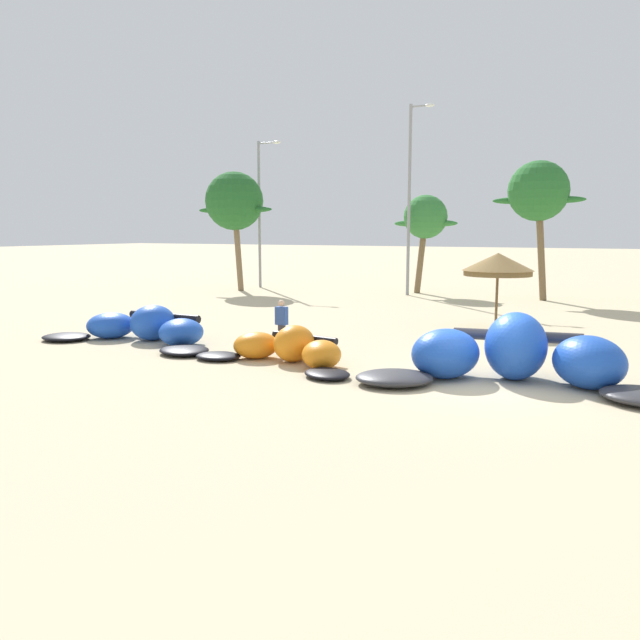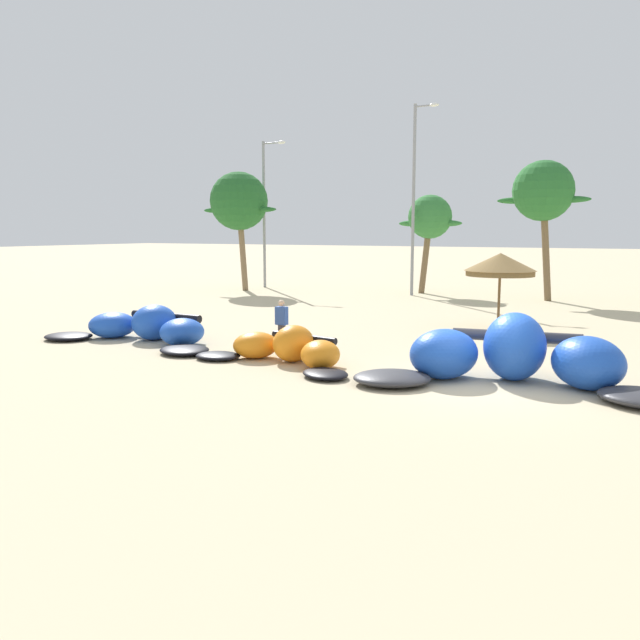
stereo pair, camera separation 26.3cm
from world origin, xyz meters
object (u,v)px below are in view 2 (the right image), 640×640
object	(u,v)px
palm_leftmost	(239,202)
lamppost_west_center	(415,192)
beach_umbrella_near_van	(500,264)
person_near_kites	(282,326)
palm_left	(430,218)
kite_left_of_center	(513,357)
palm_left_of_gap	(543,192)
lamppost_west	(266,207)
kite_left	(287,349)
kite_far_left	(147,328)

from	to	relation	value
palm_leftmost	lamppost_west_center	distance (m)	10.96
beach_umbrella_near_van	person_near_kites	world-z (taller)	beach_umbrella_near_van
palm_left	kite_left_of_center	bearing A→B (deg)	-66.69
person_near_kites	palm_left	distance (m)	20.44
person_near_kites	palm_left_of_gap	bearing A→B (deg)	76.32
palm_leftmost	lamppost_west	xyz separation A→B (m)	(0.37, 2.52, -0.24)
kite_left_of_center	palm_left_of_gap	distance (m)	20.89
kite_left_of_center	person_near_kites	world-z (taller)	kite_left_of_center
beach_umbrella_near_van	lamppost_west_center	distance (m)	13.33
lamppost_west_center	palm_left	bearing A→B (deg)	74.35
beach_umbrella_near_van	palm_leftmost	distance (m)	20.18
kite_left	lamppost_west_center	size ratio (longest dim) A/B	0.51
lamppost_west	lamppost_west_center	distance (m)	10.43
person_near_kites	kite_left	bearing A→B (deg)	-54.18
person_near_kites	lamppost_west	size ratio (longest dim) A/B	0.17
kite_far_left	lamppost_west_center	bearing A→B (deg)	81.69
person_near_kites	palm_left_of_gap	distance (m)	20.31
person_near_kites	kite_far_left	bearing A→B (deg)	-173.81
kite_far_left	palm_leftmost	bearing A→B (deg)	115.03
kite_left	person_near_kites	world-z (taller)	person_near_kites
kite_far_left	palm_left_of_gap	size ratio (longest dim) A/B	0.97
palm_leftmost	lamppost_west_center	xyz separation A→B (m)	(10.77, 1.99, 0.40)
kite_left_of_center	palm_leftmost	xyz separation A→B (m)	(-20.22, 17.49, 4.85)
palm_left	lamppost_west	xyz separation A→B (m)	(-10.82, -0.97, 0.80)
person_near_kites	palm_left	size ratio (longest dim) A/B	0.28
kite_far_left	lamppost_west	world-z (taller)	lamppost_west
kite_left_of_center	lamppost_west_center	size ratio (longest dim) A/B	0.72
palm_left_of_gap	kite_left_of_center	bearing A→B (deg)	-82.75
kite_left_of_center	palm_leftmost	bearing A→B (deg)	139.14
palm_left	lamppost_west_center	distance (m)	2.12
kite_left	palm_left_of_gap	xyz separation A→B (m)	(3.62, 20.58, 5.34)
person_near_kites	lamppost_west	xyz separation A→B (m)	(-12.64, 19.06, 4.44)
person_near_kites	palm_left_of_gap	world-z (taller)	palm_left_of_gap
palm_left	lamppost_west_center	xyz separation A→B (m)	(-0.42, -1.50, 1.44)
kite_far_left	kite_left_of_center	xyz separation A→B (m)	(12.25, -0.40, 0.19)
kite_left	person_near_kites	distance (m)	1.82
kite_left	lamppost_west	size ratio (longest dim) A/B	0.58
palm_left	kite_left	bearing A→B (deg)	-82.41
kite_far_left	kite_left_of_center	size ratio (longest dim) A/B	0.93
person_near_kites	palm_leftmost	world-z (taller)	palm_leftmost
kite_left_of_center	kite_far_left	bearing A→B (deg)	178.12
palm_leftmost	lamppost_west	distance (m)	2.55
palm_leftmost	kite_far_left	bearing A→B (deg)	-64.97
palm_leftmost	beach_umbrella_near_van	bearing A→B (deg)	-25.83
person_near_kites	kite_left_of_center	bearing A→B (deg)	-7.49
kite_far_left	beach_umbrella_near_van	bearing A→B (deg)	40.06
lamppost_west	lamppost_west_center	world-z (taller)	lamppost_west_center
beach_umbrella_near_van	person_near_kites	bearing A→B (deg)	-122.25
kite_left	palm_leftmost	bearing A→B (deg)	128.00
palm_left	lamppost_west_center	world-z (taller)	lamppost_west_center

